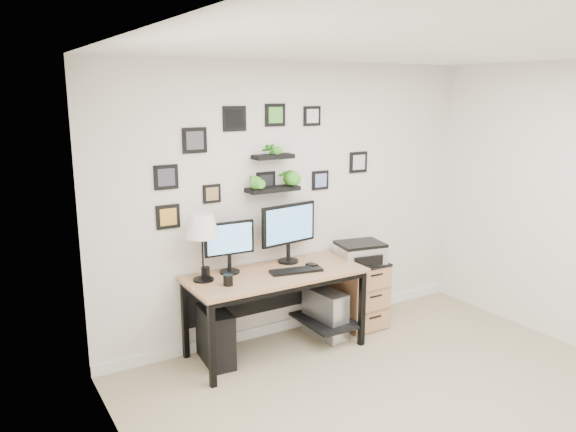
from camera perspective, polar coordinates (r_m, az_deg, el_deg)
room at (r=5.75m, az=0.80°, el=-10.75°), size 4.00×4.00×4.00m
desk at (r=5.10m, az=-1.13°, el=-6.92°), size 1.60×0.70×0.75m
monitor_left at (r=4.95m, az=-5.99°, el=-2.77°), size 0.46×0.19×0.47m
monitor_right at (r=5.21m, az=0.07°, el=-1.24°), size 0.60×0.22×0.56m
keyboard at (r=5.03m, az=0.83°, el=-5.57°), size 0.49×0.24×0.02m
mouse at (r=5.17m, az=2.44°, el=-5.03°), size 0.09×0.12×0.03m
table_lamp at (r=4.73m, az=-8.75°, el=-1.16°), size 0.28×0.28×0.58m
mug at (r=4.71m, az=-6.10°, el=-6.48°), size 0.08×0.08×0.09m
pen_cup at (r=4.92m, az=-8.38°, el=-5.68°), size 0.07×0.07×0.10m
pc_tower_black at (r=5.04m, az=-7.38°, el=-12.00°), size 0.26×0.50×0.48m
pc_tower_grey at (r=5.49m, az=3.82°, el=-9.87°), size 0.25×0.49×0.47m
file_cabinet at (r=5.76m, az=7.23°, el=-7.76°), size 0.43×0.53×0.67m
printer at (r=5.59m, az=7.35°, el=-3.70°), size 0.49×0.42×0.20m
wall_decor at (r=5.11m, az=-2.05°, el=5.14°), size 2.23×0.18×1.03m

